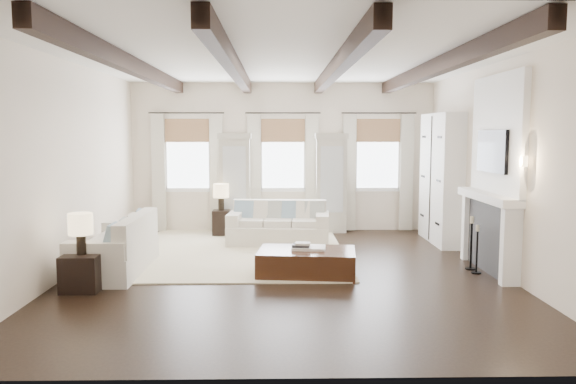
{
  "coord_description": "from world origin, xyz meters",
  "views": [
    {
      "loc": [
        -0.12,
        -8.42,
        2.12
      ],
      "look_at": [
        0.05,
        0.83,
        1.15
      ],
      "focal_mm": 35.0,
      "sensor_mm": 36.0,
      "label": 1
    }
  ],
  "objects_px": {
    "sofa_left": "(118,249)",
    "side_table_back": "(221,223)",
    "ottoman": "(307,262)",
    "sofa_back": "(279,226)",
    "side_table_front": "(82,272)"
  },
  "relations": [
    {
      "from": "ottoman",
      "to": "side_table_back",
      "type": "xyz_separation_m",
      "value": [
        -1.6,
        3.27,
        0.08
      ]
    },
    {
      "from": "ottoman",
      "to": "side_table_back",
      "type": "height_order",
      "value": "side_table_back"
    },
    {
      "from": "sofa_left",
      "to": "ottoman",
      "type": "bearing_deg",
      "value": -4.87
    },
    {
      "from": "sofa_left",
      "to": "side_table_back",
      "type": "bearing_deg",
      "value": 67.1
    },
    {
      "from": "sofa_left",
      "to": "sofa_back",
      "type": "bearing_deg",
      "value": 41.21
    },
    {
      "from": "ottoman",
      "to": "sofa_left",
      "type": "bearing_deg",
      "value": -178.42
    },
    {
      "from": "sofa_left",
      "to": "ottoman",
      "type": "height_order",
      "value": "sofa_left"
    },
    {
      "from": "ottoman",
      "to": "side_table_back",
      "type": "bearing_deg",
      "value": 122.54
    },
    {
      "from": "sofa_left",
      "to": "side_table_back",
      "type": "height_order",
      "value": "sofa_left"
    },
    {
      "from": "ottoman",
      "to": "side_table_front",
      "type": "bearing_deg",
      "value": -159.16
    },
    {
      "from": "sofa_left",
      "to": "ottoman",
      "type": "xyz_separation_m",
      "value": [
        2.88,
        -0.25,
        -0.16
      ]
    },
    {
      "from": "sofa_back",
      "to": "side_table_front",
      "type": "bearing_deg",
      "value": -129.83
    },
    {
      "from": "sofa_left",
      "to": "side_table_back",
      "type": "xyz_separation_m",
      "value": [
        1.28,
        3.03,
        -0.08
      ]
    },
    {
      "from": "sofa_back",
      "to": "side_table_back",
      "type": "height_order",
      "value": "sofa_back"
    },
    {
      "from": "side_table_back",
      "to": "ottoman",
      "type": "bearing_deg",
      "value": -63.91
    }
  ]
}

